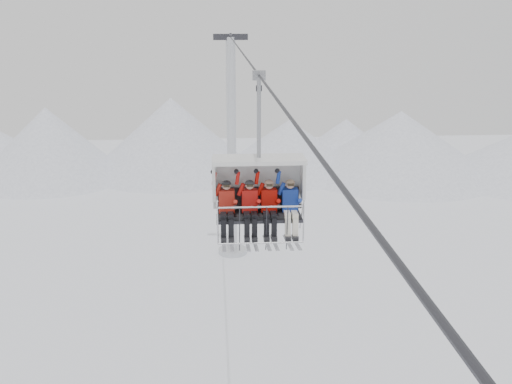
{
  "coord_description": "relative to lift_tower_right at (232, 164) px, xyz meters",
  "views": [
    {
      "loc": [
        -1.07,
        -15.93,
        14.72
      ],
      "look_at": [
        0.0,
        0.0,
        10.21
      ],
      "focal_mm": 45.0,
      "sensor_mm": 36.0,
      "label": 1
    }
  ],
  "objects": [
    {
      "name": "skier_center_right",
      "position": [
        0.24,
        -23.21,
        4.4
      ],
      "size": [
        0.38,
        1.69,
        1.53
      ],
      "color": "#B00D05",
      "rests_on": "chairlift_carrier"
    },
    {
      "name": "haul_cable",
      "position": [
        0.0,
        -22.0,
        7.52
      ],
      "size": [
        0.06,
        50.0,
        0.06
      ],
      "primitive_type": "cylinder",
      "rotation": [
        1.57,
        0.0,
        0.0
      ],
      "color": "#2D2D32",
      "rests_on": "lift_tower_left"
    },
    {
      "name": "chairlift_carrier",
      "position": [
        0.0,
        -22.9,
        4.86
      ],
      "size": [
        2.21,
        1.17,
        3.98
      ],
      "color": "black",
      "rests_on": "haul_cable"
    },
    {
      "name": "skier_far_right",
      "position": [
        0.75,
        -23.21,
        4.4
      ],
      "size": [
        0.38,
        1.69,
        1.53
      ],
      "color": "#19369C",
      "rests_on": "chairlift_carrier"
    },
    {
      "name": "skier_far_left",
      "position": [
        -0.78,
        -23.21,
        4.4
      ],
      "size": [
        0.38,
        1.69,
        1.53
      ],
      "color": "#B52417",
      "rests_on": "chairlift_carrier"
    },
    {
      "name": "skier_center_left",
      "position": [
        -0.23,
        -23.21,
        4.4
      ],
      "size": [
        0.38,
        1.69,
        1.53
      ],
      "color": "red",
      "rests_on": "chairlift_carrier"
    },
    {
      "name": "ridgeline",
      "position": [
        -1.58,
        20.05,
        -2.94
      ],
      "size": [
        72.0,
        21.0,
        7.0
      ],
      "color": "white",
      "rests_on": "ground"
    },
    {
      "name": "lift_tower_right",
      "position": [
        0.0,
        0.0,
        0.0
      ],
      "size": [
        2.0,
        1.8,
        13.48
      ],
      "color": "silver",
      "rests_on": "ground"
    }
  ]
}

